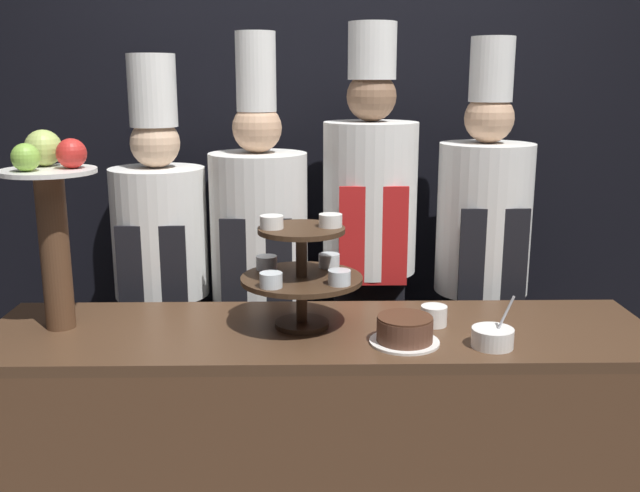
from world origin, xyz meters
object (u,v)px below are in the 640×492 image
object	(u,v)px
serving_bowl_near	(493,337)
chef_center_left	(260,261)
cup_white	(434,316)
tiered_stand	(302,267)
cake_round	(405,331)
fruit_pedestal	(51,206)
chef_center_right	(369,240)
chef_left	(161,265)
chef_right	(482,254)

from	to	relation	value
serving_bowl_near	chef_center_left	world-z (taller)	chef_center_left
cup_white	chef_center_left	xyz separation A→B (m)	(-0.60, 0.56, 0.04)
cup_white	serving_bowl_near	size ratio (longest dim) A/B	0.53
tiered_stand	chef_center_left	world-z (taller)	chef_center_left
cake_round	chef_center_left	bearing A→B (deg)	123.94
cake_round	fruit_pedestal	bearing A→B (deg)	171.13
fruit_pedestal	chef_center_right	bearing A→B (deg)	27.78
tiered_stand	fruit_pedestal	distance (m)	0.80
chef_left	chef_center_right	distance (m)	0.83
chef_center_left	chef_right	bearing A→B (deg)	0.00
serving_bowl_near	cake_round	bearing A→B (deg)	172.54
fruit_pedestal	chef_center_right	world-z (taller)	chef_center_right
tiered_stand	chef_right	distance (m)	0.92
tiered_stand	cake_round	distance (m)	0.38
serving_bowl_near	tiered_stand	bearing A→B (deg)	161.59
cake_round	chef_center_right	world-z (taller)	chef_center_right
cake_round	chef_center_left	xyz separation A→B (m)	(-0.48, 0.72, 0.03)
cake_round	cup_white	size ratio (longest dim) A/B	2.50
chef_left	chef_right	bearing A→B (deg)	-0.01
tiered_stand	chef_center_left	distance (m)	0.60
chef_left	chef_right	xyz separation A→B (m)	(1.28, -0.00, 0.04)
chef_left	chef_center_right	xyz separation A→B (m)	(0.83, -0.00, 0.10)
serving_bowl_near	fruit_pedestal	bearing A→B (deg)	171.40
chef_right	serving_bowl_near	bearing A→B (deg)	-100.94
chef_right	fruit_pedestal	bearing A→B (deg)	-159.83
fruit_pedestal	chef_left	distance (m)	0.68
cake_round	chef_center_left	world-z (taller)	chef_center_left
serving_bowl_near	chef_center_left	xyz separation A→B (m)	(-0.74, 0.75, 0.04)
serving_bowl_near	chef_right	world-z (taller)	chef_right
chef_left	chef_center_right	size ratio (longest dim) A/B	0.94
fruit_pedestal	serving_bowl_near	bearing A→B (deg)	-8.60
serving_bowl_near	chef_right	distance (m)	0.77
fruit_pedestal	cup_white	bearing A→B (deg)	-0.50
cake_round	chef_left	world-z (taller)	chef_left
fruit_pedestal	cake_round	world-z (taller)	fruit_pedestal
fruit_pedestal	cup_white	size ratio (longest dim) A/B	7.36
cup_white	chef_right	xyz separation A→B (m)	(0.29, 0.56, 0.07)
tiered_stand	cup_white	size ratio (longest dim) A/B	4.58
tiered_stand	chef_left	bearing A→B (deg)	134.98
chef_center_right	chef_right	world-z (taller)	chef_center_right
cup_white	tiered_stand	bearing A→B (deg)	-179.55
fruit_pedestal	chef_right	bearing A→B (deg)	20.17
cake_round	cup_white	bearing A→B (deg)	53.82
chef_center_right	fruit_pedestal	bearing A→B (deg)	-152.22
tiered_stand	serving_bowl_near	world-z (taller)	tiered_stand
chef_center_left	tiered_stand	bearing A→B (deg)	-73.00
chef_center_left	chef_center_right	xyz separation A→B (m)	(0.44, 0.00, 0.08)
serving_bowl_near	cup_white	bearing A→B (deg)	126.37
chef_center_right	chef_right	xyz separation A→B (m)	(0.45, -0.00, -0.06)
fruit_pedestal	chef_center_left	bearing A→B (deg)	42.16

